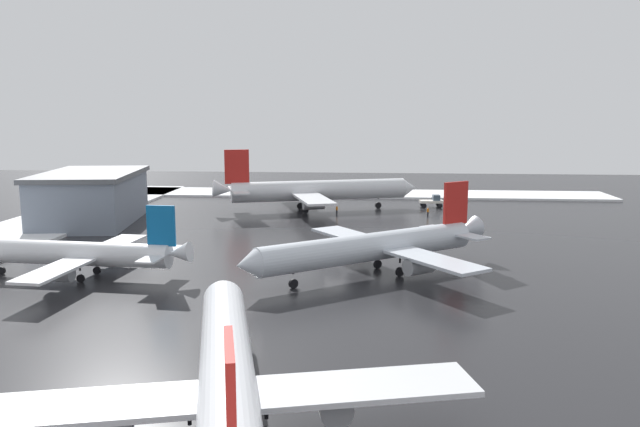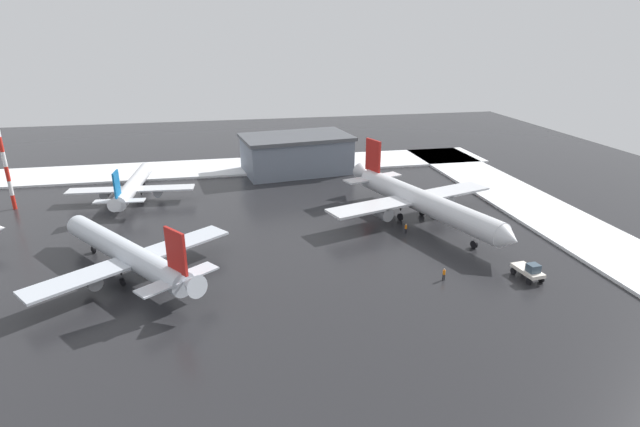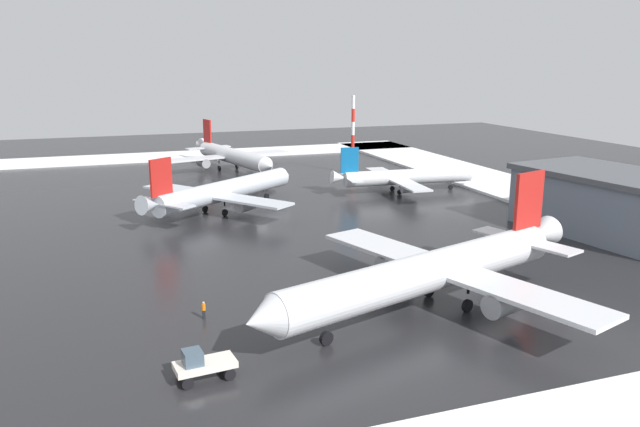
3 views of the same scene
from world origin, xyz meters
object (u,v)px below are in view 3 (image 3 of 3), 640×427
Objects in this scene: airplane_parked_starboard at (432,271)px; pushback_tug at (202,364)px; antenna_mast at (353,135)px; ground_crew_beside_wing at (204,309)px; ground_crew_mid_apron at (371,291)px; airplane_distant_tail at (405,177)px; airplane_foreground_jet at (232,156)px; airplane_far_rear at (223,191)px; cargo_hangar at (610,203)px.

airplane_parked_starboard reaches higher than pushback_tug.
pushback_tug is 91.12m from antenna_mast.
airplane_parked_starboard is 24.14m from pushback_tug.
airplane_parked_starboard is 21.99m from ground_crew_beside_wing.
airplane_distant_tail is at bearing 90.54° from ground_crew_mid_apron.
antenna_mast reaches higher than ground_crew_beside_wing.
airplane_parked_starboard is 23.05× the size of ground_crew_beside_wing.
airplane_distant_tail is (51.29, -23.25, -1.10)m from airplane_parked_starboard.
airplane_foreground_jet reaches higher than airplane_distant_tail.
airplane_parked_starboard is 1.35× the size of airplane_distant_tail.
ground_crew_beside_wing is (-79.10, 18.92, -2.44)m from airplane_foreground_jet.
airplane_parked_starboard is at bearing -113.25° from airplane_far_rear.
airplane_far_rear is 1.09× the size of cargo_hangar.
airplane_far_rear is 0.85× the size of airplane_foreground_jet.
airplane_foreground_jet is 26.94m from antenna_mast.
airplane_foreground_jet reaches higher than airplane_far_rear.
airplane_distant_tail is 1.76× the size of antenna_mast.
airplane_parked_starboard is 56.33m from airplane_distant_tail.
airplane_parked_starboard reaches higher than ground_crew_beside_wing.
airplane_distant_tail is 17.08× the size of ground_crew_mid_apron.
airplane_distant_tail reaches higher than pushback_tug.
cargo_hangar reaches higher than ground_crew_mid_apron.
cargo_hangar is at bearing -174.22° from airplane_parked_starboard.
antenna_mast reaches higher than airplane_foreground_jet.
airplane_parked_starboard is at bearing -109.96° from airplane_distant_tail.
ground_crew_beside_wing is 0.06× the size of cargo_hangar.
airplane_parked_starboard reaches higher than airplane_distant_tail.
airplane_far_rear reaches higher than airplane_distant_tail.
ground_crew_mid_apron is 0.10× the size of antenna_mast.
airplane_foreground_jet is at bearing 117.70° from ground_crew_beside_wing.
cargo_hangar is at bearing -64.07° from airplane_distant_tail.
airplane_distant_tail is at bearing -132.31° from airplane_parked_starboard.
airplane_distant_tail is 37.68m from cargo_hangar.
ground_crew_mid_apron is at bearing -116.13° from airplane_distant_tail.
airplane_far_rear is at bearing -94.55° from airplane_parked_starboard.
airplane_far_rear reaches higher than cargo_hangar.
airplane_foreground_jet is 20.10× the size of ground_crew_mid_apron.
antenna_mast is (-11.51, -23.86, 4.88)m from airplane_foreground_jet.
ground_crew_beside_wing is at bearing -129.48° from airplane_distant_tail.
airplane_distant_tail is 74.00m from pushback_tug.
airplane_distant_tail is at bearing -134.98° from pushback_tug.
airplane_far_rear is 54.88m from pushback_tug.
airplane_far_rear is at bearing -168.80° from airplane_distant_tail.
cargo_hangar is at bearing 15.97° from airplane_foreground_jet.
antenna_mast is (72.72, -21.61, 4.33)m from airplane_parked_starboard.
airplane_foreground_jet is 7.15× the size of pushback_tug.
airplane_foreground_jet reaches higher than cargo_hangar.
ground_crew_beside_wing is at bearing 92.48° from cargo_hangar.
airplane_distant_tail is 54.59m from ground_crew_mid_apron.
ground_crew_beside_wing is (-42.06, 9.95, -2.41)m from airplane_far_rear.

